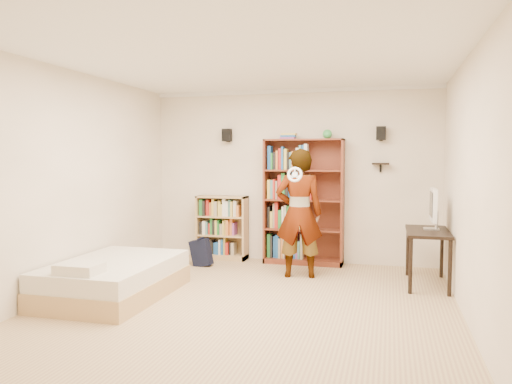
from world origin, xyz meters
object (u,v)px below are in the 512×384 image
Objects in this scene: computer_desk at (427,258)px; person at (299,213)px; low_bookshelf at (222,228)px; daybed at (114,274)px; tall_bookshelf at (304,202)px.

person is (-1.67, 0.02, 0.52)m from computer_desk.
low_bookshelf reaches higher than daybed.
computer_desk is 0.58× the size of daybed.
daybed is 2.54m from person.
computer_desk is 3.92m from daybed.
tall_bookshelf is 3.10m from daybed.
person reaches higher than low_bookshelf.
tall_bookshelf reaches higher than low_bookshelf.
computer_desk is at bearing -16.24° from low_bookshelf.
daybed is 1.03× the size of person.
person is at bearing 179.48° from computer_desk.
low_bookshelf is (-1.33, 0.02, -0.45)m from tall_bookshelf.
tall_bookshelf reaches higher than daybed.
person is at bearing 38.26° from daybed.
low_bookshelf is at bearing -43.48° from person.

